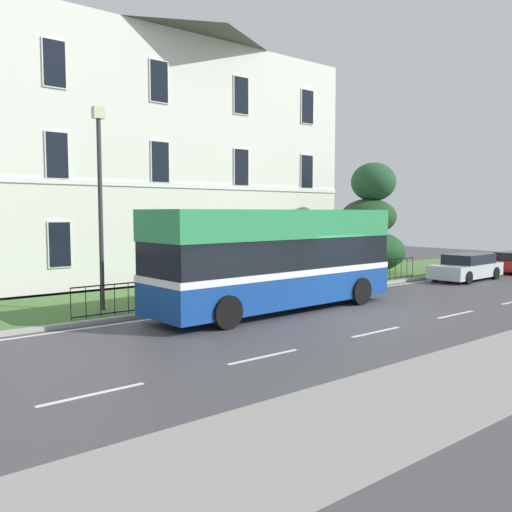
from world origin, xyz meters
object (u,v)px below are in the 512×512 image
object	(u,v)px
evergreen_tree	(371,226)
parked_hatchback_00	(467,267)
street_lamp_post	(100,195)
georgian_townhouse	(155,151)
single_decker_bus	(276,258)

from	to	relation	value
evergreen_tree	parked_hatchback_00	bearing A→B (deg)	-65.50
street_lamp_post	georgian_townhouse	bearing A→B (deg)	52.91
single_decker_bus	parked_hatchback_00	bearing A→B (deg)	-1.25
parked_hatchback_00	street_lamp_post	size ratio (longest dim) A/B	0.69
evergreen_tree	parked_hatchback_00	distance (m)	5.06
evergreen_tree	street_lamp_post	distance (m)	15.37
georgian_townhouse	evergreen_tree	world-z (taller)	georgian_townhouse
single_decker_bus	evergreen_tree	bearing A→B (deg)	20.79
street_lamp_post	single_decker_bus	bearing A→B (deg)	-32.92
georgian_townhouse	street_lamp_post	world-z (taller)	georgian_townhouse
evergreen_tree	single_decker_bus	xyz separation A→B (m)	(-10.51, -4.55, -0.80)
georgian_townhouse	single_decker_bus	size ratio (longest dim) A/B	1.96
street_lamp_post	parked_hatchback_00	bearing A→B (deg)	-9.16
georgian_townhouse	single_decker_bus	world-z (taller)	georgian_townhouse
parked_hatchback_00	georgian_townhouse	bearing A→B (deg)	-52.28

